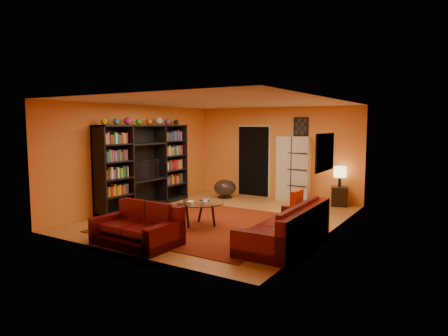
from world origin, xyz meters
The scene contains 20 objects.
floor centered at (0.00, 0.00, 0.00)m, with size 6.00×6.00×0.00m, color #96622E.
ceiling centered at (0.00, 0.00, 2.60)m, with size 6.00×6.00×0.00m, color white.
wall_back centered at (0.00, 3.00, 1.30)m, with size 6.00×6.00×0.00m, color orange.
wall_front centered at (0.00, -3.00, 1.30)m, with size 6.00×6.00×0.00m, color orange.
wall_left centered at (-2.50, 0.00, 1.30)m, with size 6.00×6.00×0.00m, color orange.
wall_right centered at (2.50, 0.00, 1.30)m, with size 6.00×6.00×0.00m, color orange.
rug centered at (0.10, -0.70, 0.01)m, with size 3.60×3.60×0.01m, color #4F1509.
doorway centered at (-0.70, 2.96, 1.02)m, with size 0.95×0.10×2.04m, color black.
wall_art_right centered at (2.48, -0.30, 1.60)m, with size 0.03×1.00×0.70m, color black.
wall_art_back centered at (0.75, 2.98, 2.05)m, with size 0.42×0.03×0.52m, color black.
entertainment_unit centered at (-2.27, 0.00, 1.05)m, with size 0.45×3.00×2.10m, color black.
tv centered at (-2.23, -0.07, 0.97)m, with size 0.11×0.87×0.50m, color black.
sofa centered at (2.14, -1.10, 0.28)m, with size 1.00×2.32×0.85m.
loveseat centered at (-0.16, -2.42, 0.28)m, with size 1.53×0.95×0.85m.
throw_pillow centered at (1.95, -0.30, 0.63)m, with size 0.12×0.42×0.42m, color #DB4318.
coffee_table centered at (0.05, -0.85, 0.45)m, with size 0.99×0.99×0.49m.
storage_cabinet centered at (0.63, 2.80, 0.89)m, with size 0.89×0.40×1.79m, color beige.
bowl_chair centered at (-1.21, 2.17, 0.28)m, with size 0.64×0.64×0.52m.
side_table centered at (1.93, 2.75, 0.25)m, with size 0.40×0.40×0.50m, color black.
table_lamp centered at (1.93, 2.75, 0.87)m, with size 0.32×0.32×0.53m.
Camera 1 is at (4.76, -7.53, 2.11)m, focal length 32.00 mm.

